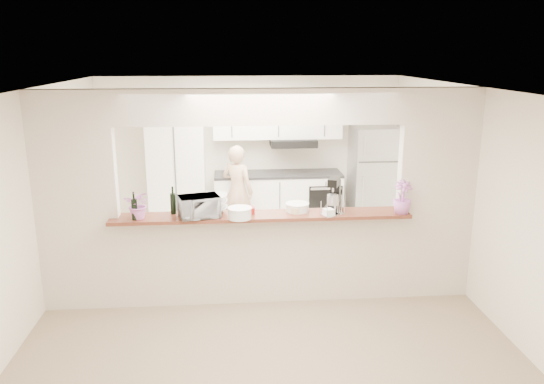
{
  "coord_description": "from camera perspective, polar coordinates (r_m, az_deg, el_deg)",
  "views": [
    {
      "loc": [
        -0.36,
        -5.81,
        2.88
      ],
      "look_at": [
        0.15,
        0.3,
        1.25
      ],
      "focal_mm": 35.0,
      "sensor_mm": 36.0,
      "label": 1
    }
  ],
  "objects": [
    {
      "name": "person",
      "position": [
        8.39,
        -3.73,
        0.02
      ],
      "size": [
        0.64,
        0.58,
        1.47
      ],
      "primitive_type": "imported",
      "rotation": [
        0.0,
        0.0,
        2.59
      ],
      "color": "tan",
      "rests_on": "floor"
    },
    {
      "name": "toaster_oven",
      "position": [
        5.96,
        -7.86,
        -1.56
      ],
      "size": [
        0.5,
        0.4,
        0.24
      ],
      "primitive_type": "imported",
      "rotation": [
        0.0,
        0.0,
        0.26
      ],
      "color": "#B6B6BC",
      "rests_on": "bar_counter"
    },
    {
      "name": "refrigerator",
      "position": [
        9.03,
        10.86,
        1.59
      ],
      "size": [
        0.75,
        0.7,
        1.7
      ],
      "primitive_type": "cube",
      "color": "#B8B8BD",
      "rests_on": "floor"
    },
    {
      "name": "flower_left",
      "position": [
        6.02,
        -14.14,
        -1.31
      ],
      "size": [
        0.33,
        0.29,
        0.33
      ],
      "primitive_type": "imported",
      "rotation": [
        0.0,
        0.0,
        -0.15
      ],
      "color": "#C669A8",
      "rests_on": "bar_counter"
    },
    {
      "name": "serving_bowls",
      "position": [
        6.1,
        -6.2,
        -1.26
      ],
      "size": [
        0.34,
        0.34,
        0.21
      ],
      "primitive_type": "imported",
      "rotation": [
        0.0,
        0.0,
        -0.18
      ],
      "color": "white",
      "rests_on": "bar_counter"
    },
    {
      "name": "red_bowl",
      "position": [
        6.07,
        -2.59,
        -1.97
      ],
      "size": [
        0.15,
        0.15,
        0.07
      ],
      "primitive_type": "cylinder",
      "color": "maroon",
      "rests_on": "bar_counter"
    },
    {
      "name": "floor",
      "position": [
        6.49,
        -1.12,
        -11.48
      ],
      "size": [
        6.0,
        6.0,
        0.0
      ],
      "primitive_type": "plane",
      "color": "tan",
      "rests_on": "ground"
    },
    {
      "name": "wine_bottle_a",
      "position": [
        5.99,
        -14.58,
        -1.79
      ],
      "size": [
        0.06,
        0.06,
        0.32
      ],
      "color": "black",
      "rests_on": "bar_counter"
    },
    {
      "name": "kitchen_cabinets",
      "position": [
        8.74,
        -3.51,
        2.24
      ],
      "size": [
        3.15,
        0.62,
        2.25
      ],
      "color": "white",
      "rests_on": "floor"
    },
    {
      "name": "bar_counter",
      "position": [
        6.25,
        -1.15,
        -6.77
      ],
      "size": [
        3.4,
        0.38,
        1.09
      ],
      "color": "beige",
      "rests_on": "floor"
    },
    {
      "name": "wine_bottle_b",
      "position": [
        6.12,
        -10.59,
        -1.19
      ],
      "size": [
        0.06,
        0.06,
        0.32
      ],
      "color": "black",
      "rests_on": "bar_counter"
    },
    {
      "name": "flower_right",
      "position": [
        6.2,
        13.84,
        -0.54
      ],
      "size": [
        0.25,
        0.25,
        0.38
      ],
      "primitive_type": "imported",
      "rotation": [
        0.0,
        0.0,
        0.17
      ],
      "color": "#AC61B4",
      "rests_on": "bar_counter"
    },
    {
      "name": "plate_stack_b",
      "position": [
        6.14,
        2.72,
        -1.64
      ],
      "size": [
        0.27,
        0.27,
        0.1
      ],
      "color": "white",
      "rests_on": "bar_counter"
    },
    {
      "name": "partition",
      "position": [
        5.98,
        -1.19,
        1.34
      ],
      "size": [
        5.0,
        0.15,
        2.5
      ],
      "color": "beige",
      "rests_on": "floor"
    },
    {
      "name": "tan_bowl",
      "position": [
        6.09,
        2.61,
        -1.92
      ],
      "size": [
        0.15,
        0.15,
        0.07
      ],
      "primitive_type": "cylinder",
      "color": "beige",
      "rests_on": "bar_counter"
    },
    {
      "name": "stand_mixer",
      "position": [
        6.21,
        6.68,
        -0.36
      ],
      "size": [
        0.25,
        0.3,
        0.38
      ],
      "color": "black",
      "rests_on": "bar_counter"
    },
    {
      "name": "tile_overlay",
      "position": [
        7.91,
        -1.84,
        -6.47
      ],
      "size": [
        5.0,
        2.9,
        0.01
      ],
      "primitive_type": "cube",
      "color": "silver",
      "rests_on": "floor"
    },
    {
      "name": "plate_stack_a",
      "position": [
        5.88,
        -3.49,
        -2.27
      ],
      "size": [
        0.27,
        0.27,
        0.12
      ],
      "color": "white",
      "rests_on": "bar_counter"
    },
    {
      "name": "utensil_caddy",
      "position": [
        6.02,
        6.54,
        -1.57
      ],
      "size": [
        0.29,
        0.24,
        0.24
      ],
      "color": "silver",
      "rests_on": "bar_counter"
    }
  ]
}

